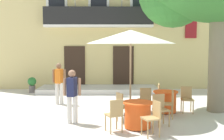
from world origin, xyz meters
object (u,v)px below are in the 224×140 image
cafe_chair_middle_2 (145,99)px  cafe_chair_middle_0 (187,97)px  pedestrian_mid_plaza (72,93)px  cafe_chair_middle_3 (169,102)px  cafe_chair_near_tree_1 (123,105)px  cafe_umbrella (131,37)px  cafe_chair_middle_1 (162,94)px  ground_planter_left (32,84)px  cafe_chair_near_tree_0 (160,107)px  cafe_chair_near_tree_2 (115,113)px  cafe_table_middle (165,102)px  pedestrian_near_entrance (59,81)px  cafe_table_near_tree (138,115)px  cafe_chair_near_tree_3 (153,116)px

cafe_chair_middle_2 → cafe_chair_middle_0: bearing=6.9°
cafe_chair_middle_2 → pedestrian_mid_plaza: size_ratio=0.56×
cafe_chair_middle_2 → cafe_chair_middle_3: 0.93m
cafe_chair_near_tree_1 → cafe_umbrella: 2.24m
cafe_chair_middle_1 → ground_planter_left: 6.82m
cafe_chair_near_tree_0 → cafe_chair_middle_2: size_ratio=1.00×
cafe_chair_near_tree_2 → cafe_chair_middle_1: size_ratio=1.00×
cafe_chair_near_tree_1 → cafe_table_middle: 1.97m
cafe_table_middle → cafe_umbrella: (-1.26, -0.44, 2.22)m
cafe_table_middle → cafe_chair_middle_1: (0.00, 0.75, 0.14)m
cafe_table_middle → ground_planter_left: 7.24m
cafe_chair_near_tree_0 → cafe_table_middle: size_ratio=1.05×
pedestrian_near_entrance → pedestrian_mid_plaza: 2.90m
cafe_chair_middle_3 → ground_planter_left: bearing=138.8°
cafe_umbrella → ground_planter_left: size_ratio=3.81×
cafe_chair_middle_3 → cafe_chair_middle_0: bearing=45.2°
cafe_table_middle → cafe_chair_middle_0: cafe_chair_middle_0 is taller
cafe_chair_middle_1 → cafe_umbrella: bearing=-136.4°
cafe_chair_near_tree_0 → cafe_chair_middle_0: 1.99m
cafe_chair_middle_0 → cafe_chair_middle_2: (-1.49, -0.18, 0.00)m
cafe_table_near_tree → pedestrian_mid_plaza: pedestrian_mid_plaza is taller
cafe_chair_middle_2 → ground_planter_left: 6.76m
cafe_chair_near_tree_0 → pedestrian_near_entrance: pedestrian_near_entrance is taller
cafe_chair_near_tree_1 → cafe_chair_middle_3: same height
cafe_table_near_tree → cafe_chair_middle_0: bearing=44.6°
cafe_table_near_tree → cafe_table_middle: same height
cafe_chair_middle_3 → cafe_chair_near_tree_3: bearing=-114.1°
cafe_chair_near_tree_3 → cafe_table_middle: 2.66m
pedestrian_near_entrance → pedestrian_mid_plaza: pedestrian_near_entrance is taller
cafe_chair_near_tree_1 → cafe_chair_middle_2: size_ratio=1.00×
cafe_chair_near_tree_0 → cafe_table_near_tree: bearing=-156.0°
cafe_chair_near_tree_2 → ground_planter_left: (-4.01, 6.55, -0.10)m
cafe_chair_middle_0 → ground_planter_left: 7.84m
cafe_table_middle → cafe_chair_near_tree_2: bearing=-129.0°
pedestrian_near_entrance → cafe_umbrella: bearing=-35.1°
cafe_table_near_tree → cafe_chair_near_tree_0: size_ratio=0.95×
cafe_chair_middle_2 → cafe_table_near_tree: bearing=-103.8°
cafe_chair_near_tree_2 → cafe_chair_middle_1: 3.49m
cafe_chair_middle_2 → cafe_umbrella: (-0.52, -0.30, 2.08)m
pedestrian_mid_plaza → pedestrian_near_entrance: bearing=107.6°
cafe_table_near_tree → cafe_table_middle: (1.16, 1.85, 0.00)m
cafe_chair_near_tree_3 → cafe_chair_near_tree_2: bearing=163.4°
cafe_chair_middle_1 → pedestrian_mid_plaza: 3.73m
cafe_chair_middle_1 → pedestrian_near_entrance: bearing=170.1°
cafe_chair_near_tree_1 → cafe_table_near_tree: bearing=-58.4°
cafe_chair_middle_2 → pedestrian_mid_plaza: pedestrian_mid_plaza is taller
cafe_chair_near_tree_0 → cafe_umbrella: size_ratio=0.31×
cafe_chair_middle_3 → cafe_umbrella: cafe_umbrella is taller
ground_planter_left → cafe_chair_near_tree_3: bearing=-53.9°
cafe_chair_middle_2 → pedestrian_mid_plaza: 2.64m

